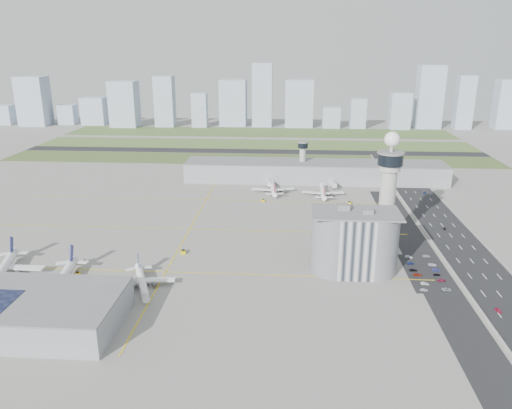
# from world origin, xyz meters

# --- Properties ---
(ground) EXTENTS (1000.00, 1000.00, 0.00)m
(ground) POSITION_xyz_m (0.00, 0.00, 0.00)
(ground) COLOR gray
(grass_strip_0) EXTENTS (480.00, 50.00, 0.08)m
(grass_strip_0) POSITION_xyz_m (-20.00, 225.00, 0.04)
(grass_strip_0) COLOR #435528
(grass_strip_0) RESTS_ON ground
(grass_strip_1) EXTENTS (480.00, 60.00, 0.08)m
(grass_strip_1) POSITION_xyz_m (-20.00, 300.00, 0.04)
(grass_strip_1) COLOR #4E6F34
(grass_strip_1) RESTS_ON ground
(grass_strip_2) EXTENTS (480.00, 70.00, 0.08)m
(grass_strip_2) POSITION_xyz_m (-20.00, 380.00, 0.04)
(grass_strip_2) COLOR #516831
(grass_strip_2) RESTS_ON ground
(runway) EXTENTS (480.00, 22.00, 0.10)m
(runway) POSITION_xyz_m (-20.00, 262.00, 0.06)
(runway) COLOR black
(runway) RESTS_ON ground
(highway) EXTENTS (28.00, 500.00, 0.10)m
(highway) POSITION_xyz_m (115.00, 0.00, 0.05)
(highway) COLOR black
(highway) RESTS_ON ground
(barrier_left) EXTENTS (0.60, 500.00, 1.20)m
(barrier_left) POSITION_xyz_m (101.00, 0.00, 0.60)
(barrier_left) COLOR #9E9E99
(barrier_left) RESTS_ON ground
(barrier_right) EXTENTS (0.60, 500.00, 1.20)m
(barrier_right) POSITION_xyz_m (129.00, 0.00, 0.60)
(barrier_right) COLOR #9E9E99
(barrier_right) RESTS_ON ground
(landside_road) EXTENTS (18.00, 260.00, 0.08)m
(landside_road) POSITION_xyz_m (90.00, -10.00, 0.04)
(landside_road) COLOR black
(landside_road) RESTS_ON ground
(parking_lot) EXTENTS (20.00, 44.00, 0.10)m
(parking_lot) POSITION_xyz_m (88.00, -22.00, 0.05)
(parking_lot) COLOR black
(parking_lot) RESTS_ON ground
(taxiway_line_h_0) EXTENTS (260.00, 0.60, 0.01)m
(taxiway_line_h_0) POSITION_xyz_m (-40.00, -30.00, 0.01)
(taxiway_line_h_0) COLOR yellow
(taxiway_line_h_0) RESTS_ON ground
(taxiway_line_h_1) EXTENTS (260.00, 0.60, 0.01)m
(taxiway_line_h_1) POSITION_xyz_m (-40.00, 30.00, 0.01)
(taxiway_line_h_1) COLOR yellow
(taxiway_line_h_1) RESTS_ON ground
(taxiway_line_h_2) EXTENTS (260.00, 0.60, 0.01)m
(taxiway_line_h_2) POSITION_xyz_m (-40.00, 90.00, 0.01)
(taxiway_line_h_2) COLOR yellow
(taxiway_line_h_2) RESTS_ON ground
(taxiway_line_v) EXTENTS (0.60, 260.00, 0.01)m
(taxiway_line_v) POSITION_xyz_m (-40.00, 30.00, 0.01)
(taxiway_line_v) COLOR yellow
(taxiway_line_v) RESTS_ON ground
(control_tower) EXTENTS (14.00, 14.00, 64.50)m
(control_tower) POSITION_xyz_m (72.00, 8.00, 35.04)
(control_tower) COLOR #ADAAA5
(control_tower) RESTS_ON ground
(secondary_tower) EXTENTS (8.60, 8.60, 31.90)m
(secondary_tower) POSITION_xyz_m (30.00, 150.00, 18.80)
(secondary_tower) COLOR #ADAAA5
(secondary_tower) RESTS_ON ground
(admin_building) EXTENTS (42.00, 24.00, 33.50)m
(admin_building) POSITION_xyz_m (51.99, -22.00, 15.30)
(admin_building) COLOR #B2B2B7
(admin_building) RESTS_ON ground
(terminal_pier) EXTENTS (210.00, 32.00, 15.80)m
(terminal_pier) POSITION_xyz_m (40.00, 148.00, 7.90)
(terminal_pier) COLOR gray
(terminal_pier) RESTS_ON ground
(near_terminal) EXTENTS (84.00, 42.00, 13.00)m
(near_terminal) POSITION_xyz_m (-88.07, -82.02, 6.43)
(near_terminal) COLOR gray
(near_terminal) RESTS_ON ground
(airplane_near_a) EXTENTS (49.00, 53.69, 12.61)m
(airplane_near_a) POSITION_xyz_m (-117.05, -40.32, 6.30)
(airplane_near_a) COLOR white
(airplane_near_a) RESTS_ON ground
(airplane_near_b) EXTENTS (45.43, 51.21, 12.86)m
(airplane_near_b) POSITION_xyz_m (-83.73, -50.16, 6.43)
(airplane_near_b) COLOR white
(airplane_near_b) RESTS_ON ground
(airplane_near_c) EXTENTS (42.22, 45.25, 10.18)m
(airplane_near_c) POSITION_xyz_m (-46.55, -47.56, 5.09)
(airplane_near_c) COLOR white
(airplane_near_c) RESTS_ON ground
(airplane_far_a) EXTENTS (36.44, 41.62, 10.80)m
(airplane_far_a) POSITION_xyz_m (7.48, 113.59, 5.40)
(airplane_far_a) COLOR white
(airplane_far_a) RESTS_ON ground
(airplane_far_b) EXTENTS (31.83, 37.29, 10.33)m
(airplane_far_b) POSITION_xyz_m (44.69, 107.46, 5.17)
(airplane_far_b) COLOR white
(airplane_far_b) RESTS_ON ground
(jet_bridge_near_1) EXTENTS (5.39, 14.31, 5.70)m
(jet_bridge_near_1) POSITION_xyz_m (-83.00, -61.00, 2.85)
(jet_bridge_near_1) COLOR silver
(jet_bridge_near_1) RESTS_ON ground
(jet_bridge_near_2) EXTENTS (5.39, 14.31, 5.70)m
(jet_bridge_near_2) POSITION_xyz_m (-53.00, -61.00, 2.85)
(jet_bridge_near_2) COLOR silver
(jet_bridge_near_2) RESTS_ON ground
(jet_bridge_far_0) EXTENTS (5.39, 14.31, 5.70)m
(jet_bridge_far_0) POSITION_xyz_m (2.00, 132.00, 2.85)
(jet_bridge_far_0) COLOR silver
(jet_bridge_far_0) RESTS_ON ground
(jet_bridge_far_1) EXTENTS (5.39, 14.31, 5.70)m
(jet_bridge_far_1) POSITION_xyz_m (52.00, 132.00, 2.85)
(jet_bridge_far_1) COLOR silver
(jet_bridge_far_1) RESTS_ON ground
(tug_0) EXTENTS (3.26, 3.98, 2.00)m
(tug_0) POSITION_xyz_m (-81.89, -36.46, 1.00)
(tug_0) COLOR yellow
(tug_0) RESTS_ON ground
(tug_1) EXTENTS (3.43, 3.20, 1.64)m
(tug_1) POSITION_xyz_m (-84.42, -22.22, 0.82)
(tug_1) COLOR yellow
(tug_1) RESTS_ON ground
(tug_2) EXTENTS (3.48, 3.69, 1.77)m
(tug_2) POSITION_xyz_m (-52.18, -32.63, 0.88)
(tug_2) COLOR yellow
(tug_2) RESTS_ON ground
(tug_3) EXTENTS (3.30, 4.16, 2.14)m
(tug_3) POSITION_xyz_m (-36.35, -6.46, 1.07)
(tug_3) COLOR #D1C400
(tug_3) RESTS_ON ground
(tug_4) EXTENTS (2.07, 2.95, 1.69)m
(tug_4) POSITION_xyz_m (1.35, 89.22, 0.84)
(tug_4) COLOR #E7B300
(tug_4) RESTS_ON ground
(tug_5) EXTENTS (3.08, 3.94, 2.05)m
(tug_5) POSITION_xyz_m (61.99, 86.91, 1.02)
(tug_5) COLOR #ECD900
(tug_5) RESTS_ON ground
(car_lot_0) EXTENTS (3.72, 1.72, 1.23)m
(car_lot_0) POSITION_xyz_m (82.04, -41.17, 0.62)
(car_lot_0) COLOR silver
(car_lot_0) RESTS_ON ground
(car_lot_1) EXTENTS (3.86, 1.36, 1.27)m
(car_lot_1) POSITION_xyz_m (83.98, -34.84, 0.63)
(car_lot_1) COLOR #9A9A9A
(car_lot_1) RESTS_ON ground
(car_lot_2) EXTENTS (4.30, 2.17, 1.17)m
(car_lot_2) POSITION_xyz_m (82.80, -25.49, 0.58)
(car_lot_2) COLOR maroon
(car_lot_2) RESTS_ON ground
(car_lot_3) EXTENTS (3.89, 1.89, 1.09)m
(car_lot_3) POSITION_xyz_m (81.99, -20.26, 0.55)
(car_lot_3) COLOR black
(car_lot_3) RESTS_ON ground
(car_lot_4) EXTENTS (3.76, 1.98, 1.22)m
(car_lot_4) POSITION_xyz_m (82.26, -12.24, 0.61)
(car_lot_4) COLOR navy
(car_lot_4) RESTS_ON ground
(car_lot_5) EXTENTS (3.88, 1.79, 1.23)m
(car_lot_5) POSITION_xyz_m (83.16, -4.28, 0.62)
(car_lot_5) COLOR silver
(car_lot_5) RESTS_ON ground
(car_lot_6) EXTENTS (4.79, 2.64, 1.27)m
(car_lot_6) POSITION_xyz_m (92.41, -40.19, 0.63)
(car_lot_6) COLOR #91999E
(car_lot_6) RESTS_ON ground
(car_lot_7) EXTENTS (4.25, 2.22, 1.18)m
(car_lot_7) POSITION_xyz_m (92.67, -30.82, 0.59)
(car_lot_7) COLOR maroon
(car_lot_7) RESTS_ON ground
(car_lot_8) EXTENTS (3.24, 1.41, 1.09)m
(car_lot_8) POSITION_xyz_m (92.18, -24.74, 0.54)
(car_lot_8) COLOR black
(car_lot_8) RESTS_ON ground
(car_lot_9) EXTENTS (3.84, 1.37, 1.26)m
(car_lot_9) POSITION_xyz_m (93.26, -19.45, 0.63)
(car_lot_9) COLOR navy
(car_lot_9) RESTS_ON ground
(car_lot_10) EXTENTS (4.41, 2.31, 1.18)m
(car_lot_10) POSITION_xyz_m (93.07, -13.31, 0.59)
(car_lot_10) COLOR silver
(car_lot_10) RESTS_ON ground
(car_lot_11) EXTENTS (4.48, 2.23, 1.25)m
(car_lot_11) POSITION_xyz_m (92.81, -2.51, 0.63)
(car_lot_11) COLOR #A0A0A0
(car_lot_11) RESTS_ON ground
(car_hw_0) EXTENTS (1.93, 3.92, 1.29)m
(car_hw_0) POSITION_xyz_m (108.47, -57.87, 0.64)
(car_hw_0) COLOR #B31B3F
(car_hw_0) RESTS_ON ground
(car_hw_1) EXTENTS (1.66, 3.61, 1.15)m
(car_hw_1) POSITION_xyz_m (114.12, 40.21, 0.57)
(car_hw_1) COLOR black
(car_hw_1) RESTS_ON ground
(car_hw_2) EXTENTS (2.42, 4.22, 1.11)m
(car_hw_2) POSITION_xyz_m (121.40, 117.90, 0.55)
(car_hw_2) COLOR navy
(car_hw_2) RESTS_ON ground
(car_hw_4) EXTENTS (1.68, 3.83, 1.28)m
(car_hw_4) POSITION_xyz_m (106.86, 180.83, 0.64)
(car_hw_4) COLOR gray
(car_hw_4) RESTS_ON ground
(skyline_bldg_0) EXTENTS (24.05, 19.24, 26.50)m
(skyline_bldg_0) POSITION_xyz_m (-377.77, 421.70, 13.25)
(skyline_bldg_0) COLOR #9EADC1
(skyline_bldg_0) RESTS_ON ground
(skyline_bldg_1) EXTENTS (37.63, 30.10, 65.60)m
(skyline_bldg_1) POSITION_xyz_m (-331.22, 417.61, 32.80)
(skyline_bldg_1) COLOR #9EADC1
(skyline_bldg_1) RESTS_ON ground
(skyline_bldg_2) EXTENTS (22.81, 18.25, 26.79)m
(skyline_bldg_2) POSITION_xyz_m (-291.25, 430.16, 13.39)
(skyline_bldg_2) COLOR #9EADC1
(skyline_bldg_2) RESTS_ON ground
(skyline_bldg_3) EXTENTS (32.30, 25.84, 36.93)m
(skyline_bldg_3) POSITION_xyz_m (-252.58, 431.35, 18.47)
(skyline_bldg_3) COLOR #9EADC1
(skyline_bldg_3) RESTS_ON ground
(skyline_bldg_4) EXTENTS (35.81, 28.65, 60.36)m
(skyline_bldg_4) POSITION_xyz_m (-204.47, 415.19, 30.18)
(skyline_bldg_4) COLOR #9EADC1
(skyline_bldg_4) RESTS_ON ground
(skyline_bldg_5) EXTENTS (25.49, 20.39, 66.89)m
(skyline_bldg_5) POSITION_xyz_m (-150.11, 419.66, 33.44)
(skyline_bldg_5) COLOR #9EADC1
(skyline_bldg_5) RESTS_ON ground
(skyline_bldg_6) EXTENTS (20.04, 16.03, 45.20)m
(skyline_bldg_6) POSITION_xyz_m (-102.68, 417.90, 22.60)
(skyline_bldg_6) COLOR #9EADC1
(skyline_bldg_6) RESTS_ON ground
(skyline_bldg_7) EXTENTS (35.76, 28.61, 61.22)m
(skyline_bldg_7) POSITION_xyz_m (-59.44, 436.89, 30.61)
(skyline_bldg_7) COLOR #9EADC1
(skyline_bldg_7) RESTS_ON ground
(skyline_bldg_8) EXTENTS (26.33, 21.06, 83.39)m
(skyline_bldg_8) POSITION_xyz_m (-19.42, 431.56, 41.69)
(skyline_bldg_8) COLOR #9EADC1
(skyline_bldg_8) RESTS_ON ground
(skyline_bldg_9) EXTENTS (36.96, 29.57, 62.11)m
(skyline_bldg_9) POSITION_xyz_m (30.27, 432.32, 31.06)
(skyline_bldg_9) COLOR #9EADC1
(skyline_bldg_9) RESTS_ON ground
(skyline_bldg_10) EXTENTS (23.01, 18.41, 27.75)m
(skyline_bldg_10) POSITION_xyz_m (73.27, 423.68, 13.87)
(skyline_bldg_10) COLOR #9EADC1
(skyline_bldg_10) RESTS_ON ground
(skyline_bldg_11) EXTENTS (20.22, 16.18, 38.97)m
(skyline_bldg_11) POSITION_xyz_m (108.28, 423.34, 19.48)
(skyline_bldg_11) COLOR #9EADC1
(skyline_bldg_11) RESTS_ON ground
(skyline_bldg_12) EXTENTS (26.14, 20.92, 46.89)m
(skyline_bldg_12) POSITION_xyz_m (162.17, 421.29, 23.44)
(skyline_bldg_12) COLOR #9EADC1
(skyline_bldg_12) RESTS_ON ground
(skyline_bldg_13) EXTENTS (32.26, 25.81, 81.20)m
(skyline_bldg_13) POSITION_xyz_m (201.27, 433.27, 40.60)
(skyline_bldg_13) COLOR #9EADC1
(skyline_bldg_13) RESTS_ON ground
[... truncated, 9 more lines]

